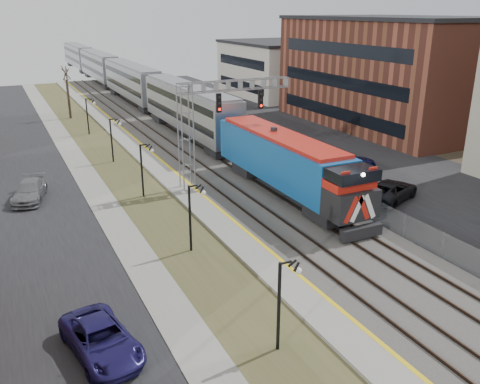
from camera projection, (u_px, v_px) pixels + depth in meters
street_west at (28, 183)px, 40.57m from camera, size 7.00×120.00×0.04m
sidewalk at (86, 176)px, 42.41m from camera, size 2.00×120.00×0.08m
grass_median at (121, 171)px, 43.64m from camera, size 4.00×120.00×0.06m
platform at (155, 166)px, 44.84m from camera, size 2.00×120.00×0.24m
ballast_bed at (207, 159)px, 46.90m from camera, size 8.00×120.00×0.20m
parking_lot at (316, 145)px, 51.84m from camera, size 16.00×120.00×0.04m
platform_edge at (164, 163)px, 45.16m from camera, size 0.24×120.00×0.01m
track_near at (187, 160)px, 46.02m from camera, size 1.58×120.00×0.15m
track_far at (222, 155)px, 47.45m from camera, size 1.58×120.00×0.15m
train at (127, 81)px, 76.63m from camera, size 3.00×108.65×5.33m
signal_gantry at (207, 116)px, 37.96m from camera, size 9.00×1.07×8.15m
lampposts at (188, 217)px, 28.83m from camera, size 0.14×62.14×4.00m
fence at (248, 146)px, 48.38m from camera, size 0.04×120.00×1.60m
buildings_east at (454, 80)px, 52.20m from camera, size 16.00×76.00×15.00m
bare_trees at (5, 141)px, 42.50m from camera, size 12.30×42.30×5.95m
car_lot_c at (390, 191)px, 36.75m from camera, size 5.84×4.36×1.47m
car_lot_d at (349, 163)px, 43.47m from camera, size 5.14×2.09×1.49m
car_lot_e at (257, 139)px, 51.67m from camera, size 3.80×1.66×1.27m
car_lot_f at (246, 132)px, 54.66m from camera, size 4.52×2.55×1.41m
car_street_a at (102, 340)px, 20.32m from camera, size 3.01×5.11×1.33m
car_street_b at (29, 191)px, 36.82m from camera, size 3.09×5.13×1.39m
car_lot_g at (219, 119)px, 61.13m from camera, size 4.85×2.82×1.32m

